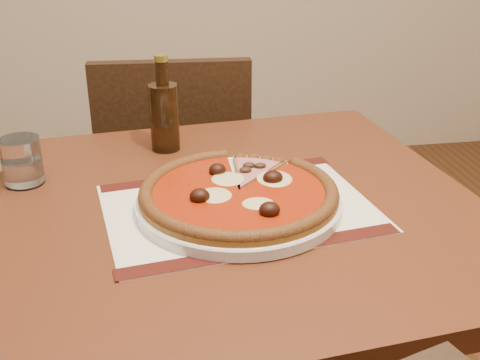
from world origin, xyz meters
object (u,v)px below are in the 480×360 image
bottle (164,114)px  pizza (239,192)px  plate (239,203)px  water_glass (22,161)px  chair_far (176,179)px  table (242,251)px

bottle → pizza: bearing=-69.7°
plate → water_glass: water_glass is taller
pizza → water_glass: 0.40m
chair_far → bottle: bearing=88.3°
plate → pizza: (0.00, 0.00, 0.02)m
pizza → water_glass: size_ratio=3.82×
plate → pizza: pizza is taller
table → bottle: bearing=114.1°
chair_far → water_glass: 0.68m
plate → water_glass: (-0.37, 0.16, 0.03)m
water_glass → bottle: 0.29m
water_glass → bottle: bearing=25.4°
table → plate: plate is taller
water_glass → pizza: bearing=-23.7°
plate → pizza: size_ratio=1.04×
table → pizza: size_ratio=2.68×
chair_far → water_glass: chair_far is taller
chair_far → pizza: 0.76m
water_glass → table: bearing=-19.6°
water_glass → bottle: bottle is taller
table → chair_far: size_ratio=1.03×
table → pizza: (-0.01, -0.03, 0.13)m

